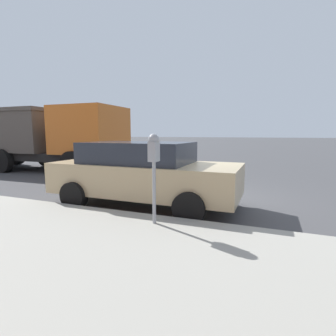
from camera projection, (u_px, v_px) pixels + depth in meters
name	position (u px, v px, depth m)	size (l,w,h in m)	color
ground_plane	(199.00, 198.00, 6.98)	(220.00, 220.00, 0.00)	#424244
parking_meter	(154.00, 155.00, 4.42)	(0.21, 0.19, 1.55)	gray
car_tan	(143.00, 172.00, 6.22)	(2.02, 4.41, 1.52)	tan
dump_truck	(36.00, 135.00, 12.31)	(2.93, 8.54, 2.84)	black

